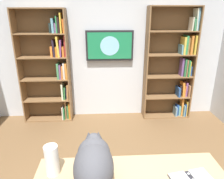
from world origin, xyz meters
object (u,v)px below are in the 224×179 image
cat (94,162)px  bookshelf_left (175,66)px  bookshelf_right (51,67)px  paper_towel_roll (52,160)px  wall_mounted_tv (110,46)px

cat → bookshelf_left: bearing=-120.6°
bookshelf_right → paper_towel_roll: bookshelf_right is taller
cat → paper_towel_roll: size_ratio=2.27×
bookshelf_right → cat: size_ratio=3.50×
bookshelf_left → wall_mounted_tv: bookshelf_left is taller
bookshelf_right → paper_towel_roll: (-0.51, 2.41, -0.19)m
bookshelf_right → wall_mounted_tv: bookshelf_right is taller
bookshelf_right → cat: bookshelf_right is taller
bookshelf_right → wall_mounted_tv: bearing=-175.8°
bookshelf_left → cat: (1.49, 2.51, -0.12)m
wall_mounted_tv → paper_towel_roll: 2.61m
wall_mounted_tv → paper_towel_roll: bearing=76.9°
bookshelf_right → paper_towel_roll: bearing=102.0°
bookshelf_right → cat: (-0.85, 2.51, -0.14)m
cat → bookshelf_right: bearing=-71.3°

